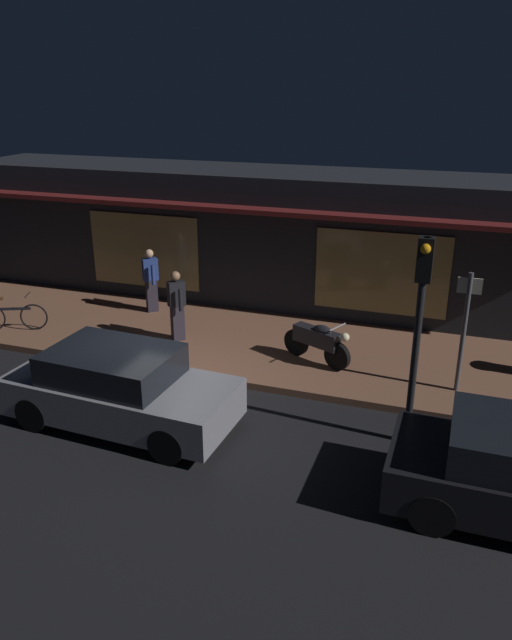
# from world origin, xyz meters

# --- Properties ---
(ground_plane) EXTENTS (60.00, 60.00, 0.00)m
(ground_plane) POSITION_xyz_m (0.00, 0.00, 0.00)
(ground_plane) COLOR black
(sidewalk_slab) EXTENTS (18.00, 4.00, 0.15)m
(sidewalk_slab) POSITION_xyz_m (0.00, 3.00, 0.07)
(sidewalk_slab) COLOR brown
(sidewalk_slab) RESTS_ON ground_plane
(storefront_building) EXTENTS (18.00, 3.30, 3.60)m
(storefront_building) POSITION_xyz_m (0.00, 6.39, 1.80)
(storefront_building) COLOR black
(storefront_building) RESTS_ON ground_plane
(motorcycle) EXTENTS (1.61, 0.86, 0.97)m
(motorcycle) POSITION_xyz_m (2.30, 2.40, 0.65)
(motorcycle) COLOR black
(motorcycle) RESTS_ON sidewalk_slab
(bicycle_parked) EXTENTS (1.55, 0.70, 0.91)m
(bicycle_parked) POSITION_xyz_m (-5.11, 1.78, 0.51)
(bicycle_parked) COLOR black
(bicycle_parked) RESTS_ON sidewalk_slab
(person_photographer) EXTENTS (0.48, 0.51, 1.67)m
(person_photographer) POSITION_xyz_m (-2.55, 4.08, 1.03)
(person_photographer) COLOR #28232D
(person_photographer) RESTS_ON sidewalk_slab
(person_bystander) EXTENTS (0.50, 0.49, 1.67)m
(person_bystander) POSITION_xyz_m (-1.07, 2.55, 1.03)
(person_bystander) COLOR #28232D
(person_bystander) RESTS_ON sidewalk_slab
(sign_post) EXTENTS (0.44, 0.09, 2.40)m
(sign_post) POSITION_xyz_m (5.18, 2.05, 1.51)
(sign_post) COLOR #47474C
(sign_post) RESTS_ON sidewalk_slab
(traffic_light_pole) EXTENTS (0.24, 0.33, 3.60)m
(traffic_light_pole) POSITION_xyz_m (4.45, 0.09, 2.48)
(traffic_light_pole) COLOR black
(traffic_light_pole) RESTS_ON ground_plane
(parked_car_near) EXTENTS (4.18, 1.96, 1.42)m
(parked_car_near) POSITION_xyz_m (-0.52, -0.95, 0.70)
(parked_car_near) COLOR black
(parked_car_near) RESTS_ON ground_plane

